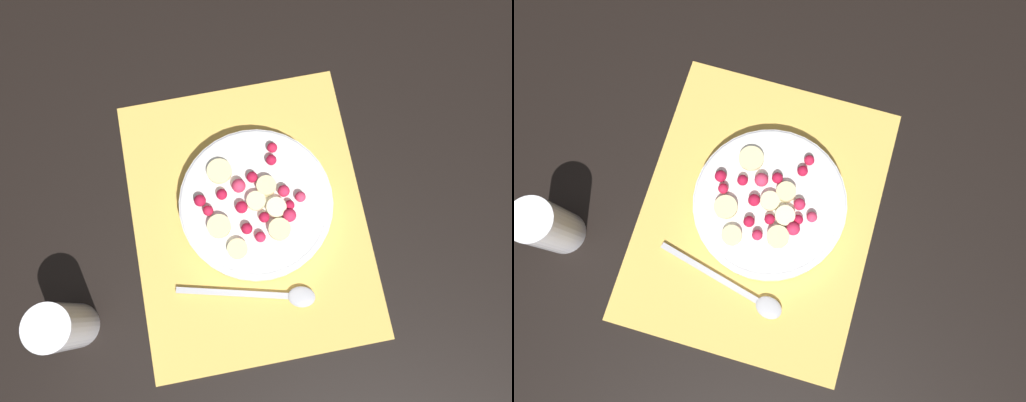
{
  "view_description": "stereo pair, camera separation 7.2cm",
  "coord_description": "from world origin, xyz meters",
  "views": [
    {
      "loc": [
        0.14,
        -0.02,
        0.75
      ],
      "look_at": [
        -0.02,
        0.01,
        0.04
      ],
      "focal_mm": 35.0,
      "sensor_mm": 36.0,
      "label": 1
    },
    {
      "loc": [
        0.13,
        0.06,
        0.75
      ],
      "look_at": [
        -0.02,
        0.01,
        0.04
      ],
      "focal_mm": 35.0,
      "sensor_mm": 36.0,
      "label": 2
    }
  ],
  "objects": [
    {
      "name": "fruit_bowl",
      "position": [
        -0.02,
        0.01,
        0.03
      ],
      "size": [
        0.23,
        0.23,
        0.05
      ],
      "color": "white",
      "rests_on": "placemat"
    },
    {
      "name": "spoon",
      "position": [
        0.12,
        0.02,
        0.01
      ],
      "size": [
        0.07,
        0.2,
        0.01
      ],
      "rotation": [
        0.0,
        0.0,
        7.61
      ],
      "color": "#B2B2B7",
      "rests_on": "placemat"
    },
    {
      "name": "ground_plane",
      "position": [
        0.0,
        0.0,
        0.0
      ],
      "size": [
        3.0,
        3.0,
        0.0
      ],
      "primitive_type": "plane",
      "color": "black"
    },
    {
      "name": "drinking_glass",
      "position": [
        0.11,
        -0.28,
        0.06
      ],
      "size": [
        0.06,
        0.06,
        0.12
      ],
      "color": "white",
      "rests_on": "ground_plane"
    },
    {
      "name": "placemat",
      "position": [
        0.0,
        0.0,
        0.0
      ],
      "size": [
        0.43,
        0.35,
        0.01
      ],
      "color": "#E0B251",
      "rests_on": "ground_plane"
    }
  ]
}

